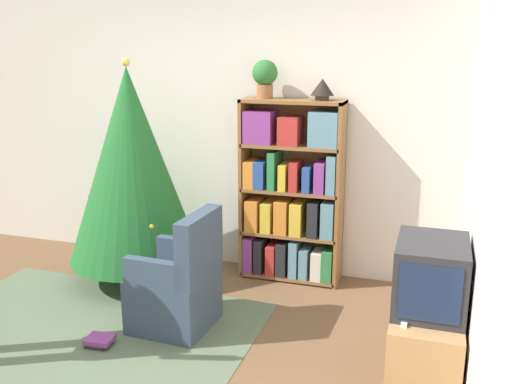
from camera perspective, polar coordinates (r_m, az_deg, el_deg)
name	(u,v)px	position (r m, az deg, el deg)	size (l,w,h in m)	color
ground_plane	(124,371)	(4.06, -13.11, -17.03)	(14.00, 14.00, 0.00)	brown
wall_back	(230,131)	(5.40, -2.57, 6.10)	(8.00, 0.10, 2.60)	silver
wall_right	(499,213)	(3.05, 23.11, -1.91)	(0.10, 8.00, 2.60)	silver
area_rug	(72,341)	(4.50, -17.95, -13.98)	(2.54, 2.10, 0.01)	#56664C
bookshelf	(291,196)	(5.09, 3.54, -0.37)	(0.90, 0.31, 1.64)	brown
tv_stand	(425,341)	(3.98, 16.57, -14.08)	(0.44, 0.85, 0.46)	tan
television	(431,276)	(3.79, 17.08, -8.01)	(0.44, 0.57, 0.45)	#28282D
game_remote	(404,322)	(3.65, 14.62, -12.44)	(0.04, 0.12, 0.02)	white
christmas_tree	(131,166)	(5.09, -12.35, 2.55)	(1.17, 1.17, 1.99)	#4C3323
armchair	(178,287)	(4.39, -7.78, -9.42)	(0.60, 0.59, 0.92)	#334256
potted_plant	(265,76)	(5.00, 0.89, 11.51)	(0.22, 0.22, 0.33)	#935B38
table_lamp	(322,88)	(4.89, 6.65, 10.29)	(0.20, 0.20, 0.18)	#473828
book_pile_near_tree	(159,304)	(4.84, -9.64, -11.03)	(0.22, 0.19, 0.05)	#284C93
book_pile_by_chair	(99,341)	(4.37, -15.39, -14.17)	(0.20, 0.17, 0.07)	#232328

